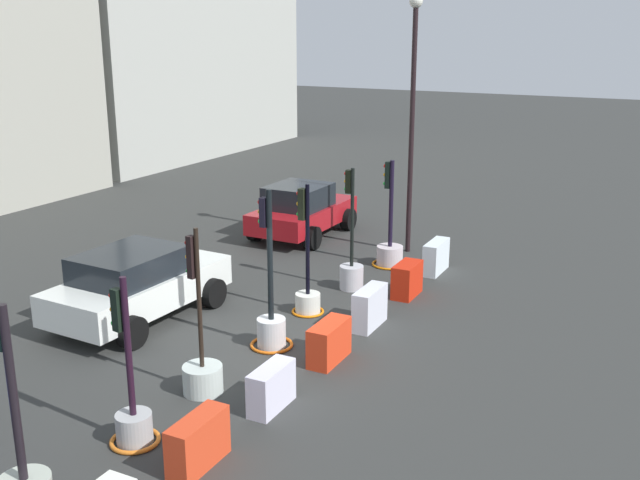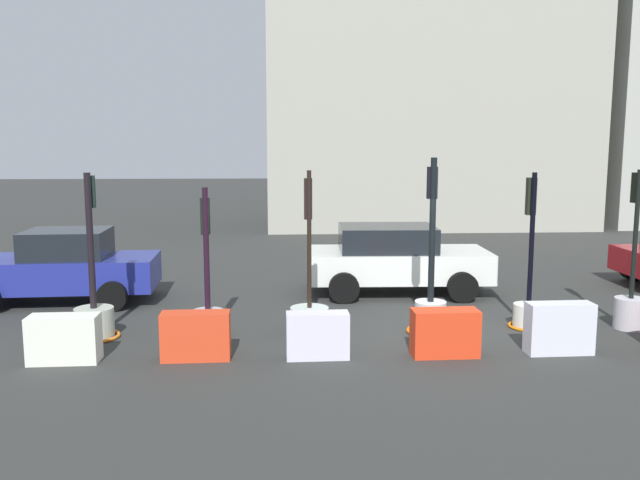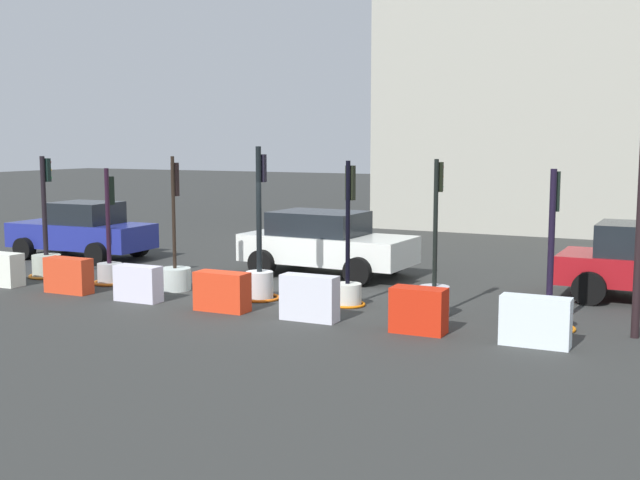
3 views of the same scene
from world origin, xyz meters
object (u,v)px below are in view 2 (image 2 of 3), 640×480
object	(u,v)px
traffic_light_3	(430,302)
traffic_light_4	(529,299)
traffic_light_5	(631,300)
car_blue_estate	(63,267)
traffic_light_0	(94,312)
construction_barrier_1	(196,336)
traffic_light_1	(208,311)
construction_barrier_4	(559,328)
construction_barrier_2	(318,335)
construction_barrier_0	(64,339)
traffic_light_2	(309,310)
construction_barrier_3	(445,333)
car_white_van	(394,258)

from	to	relation	value
traffic_light_3	traffic_light_4	world-z (taller)	traffic_light_3
traffic_light_4	traffic_light_5	world-z (taller)	traffic_light_5
traffic_light_4	car_blue_estate	xyz separation A→B (m)	(-9.59, 2.64, 0.23)
traffic_light_0	traffic_light_5	world-z (taller)	traffic_light_5
construction_barrier_1	car_blue_estate	bearing A→B (deg)	129.71
traffic_light_4	traffic_light_5	bearing A→B (deg)	-5.51
traffic_light_1	construction_barrier_1	distance (m)	1.29
traffic_light_0	construction_barrier_4	size ratio (longest dim) A/B	2.71
traffic_light_1	construction_barrier_2	distance (m)	2.34
traffic_light_1	traffic_light_5	world-z (taller)	traffic_light_5
traffic_light_1	car_blue_estate	world-z (taller)	traffic_light_1
traffic_light_0	construction_barrier_0	size ratio (longest dim) A/B	2.70
traffic_light_2	traffic_light_3	xyz separation A→B (m)	(2.25, -0.04, 0.13)
traffic_light_0	construction_barrier_3	xyz separation A→B (m)	(6.10, -1.38, -0.08)
traffic_light_5	construction_barrier_1	bearing A→B (deg)	-170.44
traffic_light_3	construction_barrier_0	bearing A→B (deg)	-168.17
construction_barrier_1	traffic_light_5	bearing A→B (deg)	9.56
traffic_light_2	car_blue_estate	bearing A→B (deg)	152.21
traffic_light_2	construction_barrier_1	distance (m)	2.33
construction_barrier_3	construction_barrier_4	distance (m)	1.95
construction_barrier_1	construction_barrier_2	distance (m)	1.99
traffic_light_2	traffic_light_4	xyz separation A→B (m)	(4.21, 0.20, 0.11)
traffic_light_3	car_white_van	xyz separation A→B (m)	(-0.09, 3.38, 0.24)
construction_barrier_2	car_white_van	size ratio (longest dim) A/B	0.24
construction_barrier_3	construction_barrier_4	world-z (taller)	construction_barrier_4
construction_barrier_3	traffic_light_4	bearing A→B (deg)	38.23
traffic_light_1	traffic_light_3	distance (m)	4.11
car_blue_estate	traffic_light_1	bearing A→B (deg)	-39.38
construction_barrier_1	traffic_light_3	bearing A→B (deg)	17.32
traffic_light_0	car_blue_estate	world-z (taller)	traffic_light_0
construction_barrier_3	construction_barrier_2	bearing A→B (deg)	179.66
traffic_light_2	construction_barrier_4	xyz separation A→B (m)	(4.14, -1.38, -0.02)
traffic_light_5	construction_barrier_2	distance (m)	6.22
traffic_light_3	construction_barrier_0	distance (m)	6.40
traffic_light_2	construction_barrier_3	xyz separation A→B (m)	(2.19, -1.40, -0.07)
traffic_light_1	construction_barrier_1	bearing A→B (deg)	-92.45
traffic_light_4	construction_barrier_1	distance (m)	6.32
car_white_van	construction_barrier_1	bearing A→B (deg)	-131.02
traffic_light_2	traffic_light_5	distance (m)	6.13
construction_barrier_0	construction_barrier_3	bearing A→B (deg)	-0.39
construction_barrier_0	car_white_van	distance (m)	7.76
construction_barrier_4	traffic_light_1	bearing A→B (deg)	167.56
traffic_light_1	construction_barrier_0	bearing A→B (deg)	-148.93
traffic_light_2	construction_barrier_4	world-z (taller)	traffic_light_2
traffic_light_5	car_white_van	size ratio (longest dim) A/B	0.70
construction_barrier_2	traffic_light_4	bearing A→B (deg)	20.92
traffic_light_0	car_blue_estate	size ratio (longest dim) A/B	0.71
construction_barrier_2	construction_barrier_0	bearing A→B (deg)	179.59
traffic_light_3	construction_barrier_4	xyz separation A→B (m)	(1.88, -1.34, -0.15)
construction_barrier_1	construction_barrier_0	bearing A→B (deg)	-179.63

